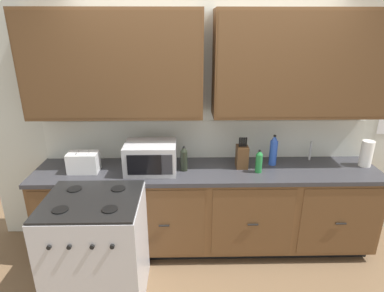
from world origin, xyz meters
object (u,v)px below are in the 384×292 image
at_px(microwave, 151,157).
at_px(bottle_blue, 273,150).
at_px(knife_block, 242,156).
at_px(bottle_green, 259,161).
at_px(bottle_dark, 184,159).
at_px(stove_range, 97,249).
at_px(paper_towel_roll, 366,154).
at_px(toaster, 84,162).

bearing_deg(microwave, bottle_blue, 6.11).
height_order(knife_block, bottle_blue, same).
xyz_separation_m(bottle_green, bottle_dark, (-0.71, 0.06, 0.01)).
bearing_deg(stove_range, knife_block, 27.46).
relative_size(microwave, bottle_blue, 1.55).
bearing_deg(knife_block, paper_towel_roll, 0.37).
relative_size(bottle_blue, bottle_dark, 1.26).
bearing_deg(microwave, toaster, -179.97).
bearing_deg(bottle_green, paper_towel_roll, 6.73).
relative_size(bottle_green, bottle_blue, 0.73).
bearing_deg(toaster, stove_range, -68.97).
height_order(paper_towel_roll, bottle_blue, bottle_blue).
distance_m(stove_range, microwave, 0.92).
xyz_separation_m(paper_towel_roll, bottle_dark, (-1.79, -0.07, -0.01)).
relative_size(microwave, knife_block, 1.55).
relative_size(toaster, bottle_green, 1.24).
height_order(bottle_blue, bottle_dark, bottle_blue).
distance_m(bottle_blue, bottle_dark, 0.89).
distance_m(microwave, paper_towel_roll, 2.11).
relative_size(toaster, paper_towel_roll, 1.08).
height_order(microwave, paper_towel_roll, microwave).
relative_size(microwave, toaster, 1.71).
height_order(knife_block, bottle_green, knife_block).
xyz_separation_m(paper_towel_roll, bottle_blue, (-0.91, 0.05, 0.02)).
bearing_deg(stove_range, bottle_blue, 24.32).
relative_size(toaster, knife_block, 0.90).
height_order(stove_range, microwave, microwave).
bearing_deg(paper_towel_roll, microwave, -177.87).
height_order(toaster, bottle_blue, bottle_blue).
relative_size(stove_range, microwave, 1.98).
relative_size(paper_towel_roll, bottle_blue, 0.84).
height_order(knife_block, bottle_dark, knife_block).
bearing_deg(toaster, paper_towel_roll, 1.65).
height_order(microwave, bottle_green, microwave).
bearing_deg(bottle_dark, stove_range, -140.08).
xyz_separation_m(stove_range, microwave, (0.41, 0.60, 0.57)).
height_order(microwave, knife_block, knife_block).
bearing_deg(bottle_blue, bottle_dark, -172.11).
bearing_deg(paper_towel_roll, toaster, -178.35).
relative_size(knife_block, paper_towel_roll, 1.19).
distance_m(toaster, paper_towel_roll, 2.75).
xyz_separation_m(knife_block, paper_towel_roll, (1.23, 0.01, 0.01)).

